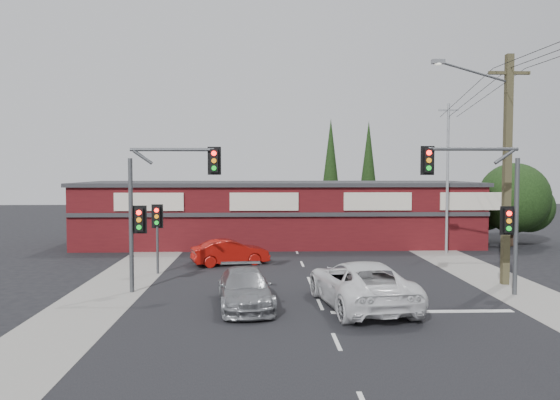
{
  "coord_description": "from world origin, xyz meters",
  "views": [
    {
      "loc": [
        -2.2,
        -20.35,
        5.01
      ],
      "look_at": [
        -1.38,
        3.0,
        3.74
      ],
      "focal_mm": 35.0,
      "sensor_mm": 36.0,
      "label": 1
    }
  ],
  "objects_px": {
    "white_suv": "(361,284)",
    "silver_suv": "(245,289)",
    "utility_pole": "(504,161)",
    "red_sedan": "(230,252)",
    "shop_building": "(278,212)"
  },
  "relations": [
    {
      "from": "white_suv",
      "to": "utility_pole",
      "type": "xyz_separation_m",
      "value": [
        6.91,
        3.64,
        4.55
      ]
    },
    {
      "from": "white_suv",
      "to": "red_sedan",
      "type": "height_order",
      "value": "white_suv"
    },
    {
      "from": "shop_building",
      "to": "silver_suv",
      "type": "bearing_deg",
      "value": -95.84
    },
    {
      "from": "utility_pole",
      "to": "silver_suv",
      "type": "bearing_deg",
      "value": -162.35
    },
    {
      "from": "silver_suv",
      "to": "red_sedan",
      "type": "distance_m",
      "value": 9.09
    },
    {
      "from": "red_sedan",
      "to": "shop_building",
      "type": "relative_size",
      "value": 0.15
    },
    {
      "from": "shop_building",
      "to": "utility_pole",
      "type": "relative_size",
      "value": 2.73
    },
    {
      "from": "silver_suv",
      "to": "red_sedan",
      "type": "height_order",
      "value": "silver_suv"
    },
    {
      "from": "white_suv",
      "to": "silver_suv",
      "type": "bearing_deg",
      "value": -9.15
    },
    {
      "from": "white_suv",
      "to": "silver_suv",
      "type": "xyz_separation_m",
      "value": [
        -4.25,
        0.09,
        -0.17
      ]
    },
    {
      "from": "red_sedan",
      "to": "utility_pole",
      "type": "xyz_separation_m",
      "value": [
        12.2,
        -5.48,
        4.73
      ]
    },
    {
      "from": "silver_suv",
      "to": "red_sedan",
      "type": "bearing_deg",
      "value": 90.5
    },
    {
      "from": "silver_suv",
      "to": "utility_pole",
      "type": "xyz_separation_m",
      "value": [
        11.15,
        3.55,
        4.72
      ]
    },
    {
      "from": "silver_suv",
      "to": "red_sedan",
      "type": "xyz_separation_m",
      "value": [
        -1.04,
        9.03,
        -0.01
      ]
    },
    {
      "from": "silver_suv",
      "to": "utility_pole",
      "type": "height_order",
      "value": "utility_pole"
    }
  ]
}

